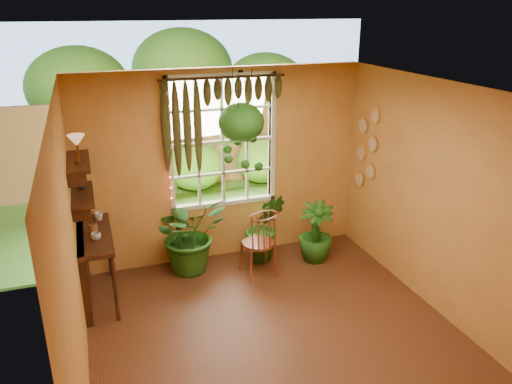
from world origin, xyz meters
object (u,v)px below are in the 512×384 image
(windsor_chair, at_px, (259,252))
(hanging_basket, at_px, (241,129))
(counter_ledge, at_px, (88,260))
(potted_plant_mid, at_px, (265,227))
(potted_plant_left, at_px, (190,233))

(windsor_chair, height_order, hanging_basket, hanging_basket)
(windsor_chair, bearing_deg, counter_ledge, 174.44)
(potted_plant_mid, distance_m, hanging_basket, 1.47)
(counter_ledge, distance_m, hanging_basket, 2.53)
(windsor_chair, distance_m, potted_plant_mid, 0.48)
(potted_plant_mid, height_order, hanging_basket, hanging_basket)
(potted_plant_left, bearing_deg, potted_plant_mid, -3.86)
(windsor_chair, bearing_deg, potted_plant_mid, 56.46)
(counter_ledge, relative_size, potted_plant_mid, 1.18)
(potted_plant_mid, bearing_deg, hanging_basket, 170.10)
(counter_ledge, bearing_deg, hanging_basket, 9.57)
(counter_ledge, xyz_separation_m, potted_plant_mid, (2.40, 0.30, -0.04))
(counter_ledge, height_order, hanging_basket, hanging_basket)
(counter_ledge, bearing_deg, potted_plant_left, 15.32)
(hanging_basket, bearing_deg, windsor_chair, -77.57)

